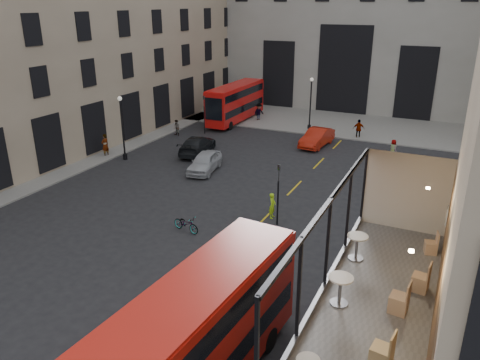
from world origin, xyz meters
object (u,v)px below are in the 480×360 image
at_px(street_lamp_b, 310,107).
at_px(car_a, 205,162).
at_px(cafe_table_far, 357,243).
at_px(pedestrian_d, 393,148).
at_px(traffic_light_near, 278,187).
at_px(bus_far, 236,101).
at_px(pedestrian_a, 177,128).
at_px(car_b, 317,138).
at_px(traffic_light_far, 204,110).
at_px(street_lamp_a, 123,132).
at_px(pedestrian_b, 259,112).
at_px(pedestrian_c, 359,129).
at_px(bus_near, 190,343).
at_px(cafe_chair_c, 421,282).
at_px(car_c, 197,145).
at_px(bicycle, 186,224).
at_px(cafe_chair_a, 382,355).
at_px(cyclist, 272,206).
at_px(pedestrian_e, 105,145).
at_px(cafe_table_mid, 340,286).
at_px(cafe_chair_b, 399,303).

relative_size(street_lamp_b, car_a, 1.21).
bearing_deg(cafe_table_far, pedestrian_d, 94.95).
xyz_separation_m(traffic_light_near, bus_far, (-13.40, 21.89, -0.15)).
height_order(car_a, pedestrian_a, pedestrian_a).
bearing_deg(car_b, traffic_light_far, -170.74).
distance_m(street_lamp_a, pedestrian_b, 17.93).
distance_m(car_b, pedestrian_c, 5.12).
relative_size(street_lamp_a, cafe_table_far, 6.32).
height_order(bus_near, cafe_chair_c, cafe_chair_c).
xyz_separation_m(street_lamp_b, bus_near, (7.24, -35.50, 0.02)).
bearing_deg(car_a, pedestrian_c, 49.22).
bearing_deg(car_b, pedestrian_d, 2.99).
xyz_separation_m(car_c, cafe_chair_c, (19.90, -20.98, 4.12)).
bearing_deg(car_c, pedestrian_b, -102.43).
relative_size(street_lamp_a, bus_near, 0.49).
distance_m(bicycle, cafe_chair_a, 17.48).
bearing_deg(cafe_chair_c, bus_near, -157.39).
bearing_deg(traffic_light_near, car_b, 98.88).
xyz_separation_m(traffic_light_far, car_b, (11.39, 0.70, -1.63)).
xyz_separation_m(cyclist, pedestrian_e, (-17.36, 5.15, 0.19)).
distance_m(car_a, car_c, 4.70).
xyz_separation_m(street_lamp_b, bus_far, (-8.40, -0.11, -0.12)).
bearing_deg(cafe_table_far, traffic_light_near, 123.11).
relative_size(pedestrian_a, cafe_table_mid, 1.84).
bearing_deg(cafe_chair_b, cafe_table_mid, -167.93).
distance_m(car_a, pedestrian_d, 16.17).
height_order(traffic_light_far, cafe_table_mid, cafe_table_mid).
xyz_separation_m(street_lamp_a, cafe_table_mid, (22.56, -18.52, 2.77)).
height_order(traffic_light_near, cafe_table_mid, cafe_table_mid).
height_order(pedestrian_a, pedestrian_b, pedestrian_b).
bearing_deg(street_lamp_a, pedestrian_d, 27.22).
height_order(traffic_light_far, pedestrian_a, traffic_light_far).
bearing_deg(street_lamp_b, pedestrian_d, -31.52).
bearing_deg(cyclist, street_lamp_a, 66.31).
distance_m(traffic_light_far, cafe_chair_a, 37.65).
distance_m(pedestrian_d, cafe_table_far, 26.73).
xyz_separation_m(traffic_light_near, street_lamp_b, (-5.00, 22.00, -0.03)).
bearing_deg(pedestrian_b, car_c, -154.07).
distance_m(car_b, cafe_chair_a, 33.16).
xyz_separation_m(bus_near, cafe_chair_c, (6.28, 2.62, 2.46)).
bearing_deg(bus_far, bus_near, -66.16).
bearing_deg(pedestrian_a, cafe_chair_a, -35.52).
bearing_deg(pedestrian_e, bus_far, 168.50).
bearing_deg(bus_near, cafe_chair_a, -9.18).
relative_size(cyclist, cafe_chair_a, 1.69).
relative_size(street_lamp_a, street_lamp_b, 1.00).
height_order(street_lamp_b, car_a, street_lamp_b).
bearing_deg(pedestrian_d, car_a, 80.52).
height_order(cyclist, cafe_table_mid, cafe_table_mid).
distance_m(street_lamp_b, bus_near, 36.23).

